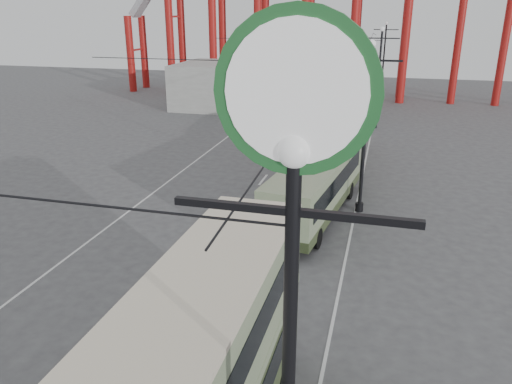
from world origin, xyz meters
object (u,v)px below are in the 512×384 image
(single_decker_green, at_px, (316,185))
(single_decker_cream, at_px, (338,136))
(double_decker_bus, at_px, (204,373))
(lamp_post_near, at_px, (292,243))
(pedestrian, at_px, (134,322))

(single_decker_green, xyz_separation_m, single_decker_cream, (-0.04, 11.37, 0.04))
(double_decker_bus, bearing_deg, single_decker_cream, 90.40)
(double_decker_bus, height_order, single_decker_green, double_decker_bus)
(lamp_post_near, relative_size, pedestrian, 6.22)
(single_decker_cream, bearing_deg, pedestrian, -104.79)
(single_decker_green, distance_m, single_decker_cream, 11.37)
(single_decker_green, height_order, single_decker_cream, single_decker_cream)
(single_decker_cream, xyz_separation_m, pedestrian, (-4.20, -24.11, -0.97))
(lamp_post_near, xyz_separation_m, single_decker_green, (-2.31, 19.64, -6.06))
(lamp_post_near, bearing_deg, double_decker_bus, 131.20)
(single_decker_green, bearing_deg, pedestrian, -101.02)
(double_decker_bus, height_order, single_decker_cream, double_decker_bus)
(double_decker_bus, relative_size, single_decker_green, 0.87)
(single_decker_cream, bearing_deg, single_decker_green, -94.68)
(double_decker_bus, distance_m, pedestrian, 6.17)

